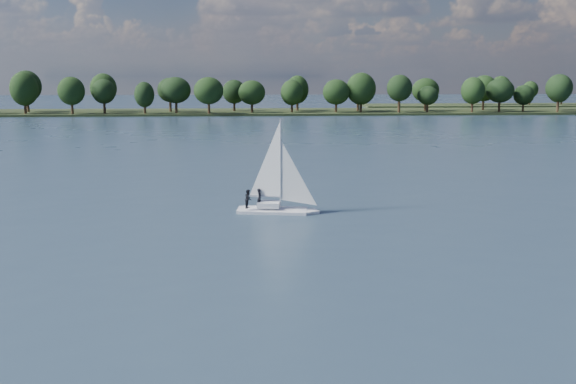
# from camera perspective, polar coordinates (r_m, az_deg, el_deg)

# --- Properties ---
(ground) EXTENTS (700.00, 700.00, 0.00)m
(ground) POSITION_cam_1_polar(r_m,az_deg,el_deg) (129.14, -2.74, 4.26)
(ground) COLOR #233342
(ground) RESTS_ON ground
(far_shore) EXTENTS (660.00, 40.00, 1.50)m
(far_shore) POSITION_cam_1_polar(r_m,az_deg,el_deg) (240.81, -3.22, 7.04)
(far_shore) COLOR black
(far_shore) RESTS_ON ground
(sailboat) EXTENTS (7.70, 3.29, 9.81)m
(sailboat) POSITION_cam_1_polar(r_m,az_deg,el_deg) (63.57, -1.35, 0.53)
(sailboat) COLOR silver
(sailboat) RESTS_ON ground
(treeline) EXTENTS (561.83, 73.77, 17.33)m
(treeline) POSITION_cam_1_polar(r_m,az_deg,el_deg) (237.79, -8.33, 8.83)
(treeline) COLOR black
(treeline) RESTS_ON ground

